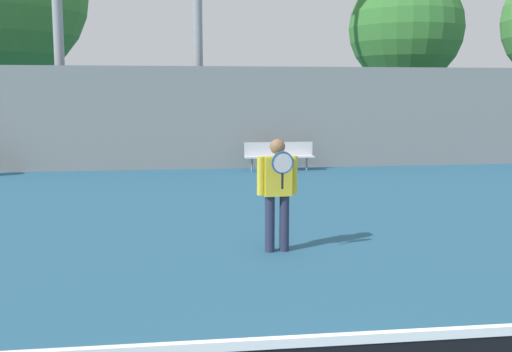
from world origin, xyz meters
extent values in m
cube|color=white|center=(0.00, 0.00, 1.05)|extent=(10.27, 0.04, 0.05)
cylinder|color=#282D47|center=(0.19, 5.52, 0.41)|extent=(0.14, 0.14, 0.82)
cylinder|color=#282D47|center=(0.40, 5.54, 0.41)|extent=(0.14, 0.14, 0.82)
cube|color=yellow|center=(0.29, 5.53, 1.10)|extent=(0.41, 0.23, 0.56)
cylinder|color=yellow|center=(0.05, 5.51, 1.11)|extent=(0.10, 0.10, 0.54)
cylinder|color=yellow|center=(0.54, 5.55, 1.11)|extent=(0.10, 0.10, 0.54)
sphere|color=#8E6647|center=(0.29, 5.53, 1.52)|extent=(0.22, 0.22, 0.22)
cylinder|color=black|center=(0.32, 5.25, 1.07)|extent=(0.03, 0.03, 0.22)
torus|color=#28519E|center=(0.32, 5.25, 1.32)|extent=(0.31, 0.05, 0.31)
cylinder|color=silver|center=(0.32, 5.25, 1.32)|extent=(0.27, 0.03, 0.27)
cube|color=silver|center=(1.86, 14.39, 0.41)|extent=(2.04, 0.40, 0.04)
cylinder|color=gray|center=(1.05, 14.39, 0.20)|extent=(0.06, 0.06, 0.39)
cylinder|color=gray|center=(2.67, 14.39, 0.20)|extent=(0.06, 0.06, 0.39)
cube|color=silver|center=(1.86, 14.57, 0.63)|extent=(2.04, 0.04, 0.40)
cylinder|color=#939399|center=(-4.55, 15.99, 4.36)|extent=(0.30, 0.30, 8.72)
cube|color=gray|center=(0.00, 15.16, 1.53)|extent=(28.75, 0.06, 3.05)
cylinder|color=brown|center=(-7.61, 20.97, 1.68)|extent=(0.45, 0.45, 3.36)
cylinder|color=brown|center=(7.61, 19.57, 1.49)|extent=(0.48, 0.48, 2.97)
sphere|color=#387A33|center=(7.61, 19.57, 4.70)|extent=(4.32, 4.32, 4.32)
camera|label=1|loc=(-1.12, -2.78, 2.27)|focal=42.00mm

